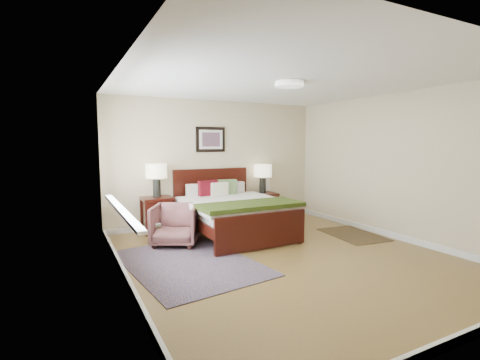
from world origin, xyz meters
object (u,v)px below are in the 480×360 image
(bed, at_px, (232,206))
(rug_persian, at_px, (189,263))
(nightstand_right, at_px, (263,204))
(lamp_left, at_px, (156,173))
(armchair, at_px, (175,225))
(lamp_right, at_px, (263,173))
(nightstand_left, at_px, (157,204))

(bed, relative_size, rug_persian, 0.94)
(nightstand_right, bearing_deg, bed, -145.03)
(lamp_left, xyz_separation_m, rug_persian, (-0.04, -1.87, -1.09))
(lamp_left, xyz_separation_m, armchair, (0.06, -0.93, -0.77))
(nightstand_right, xyz_separation_m, rug_persian, (-2.30, -1.85, -0.35))
(nightstand_right, bearing_deg, lamp_right, 90.00)
(lamp_left, distance_m, armchair, 1.21)
(nightstand_right, bearing_deg, armchair, -157.44)
(armchair, bearing_deg, nightstand_right, 51.40)
(lamp_left, distance_m, lamp_right, 2.27)
(bed, relative_size, lamp_left, 3.39)
(nightstand_right, relative_size, lamp_left, 0.96)
(bed, xyz_separation_m, nightstand_left, (-1.16, 0.77, 0.02))
(rug_persian, bearing_deg, lamp_right, 31.99)
(nightstand_right, height_order, rug_persian, nightstand_right)
(bed, height_order, lamp_left, lamp_left)
(nightstand_right, height_order, lamp_right, lamp_right)
(bed, bearing_deg, lamp_left, 145.83)
(lamp_right, bearing_deg, nightstand_left, -179.44)
(nightstand_left, xyz_separation_m, lamp_right, (2.27, 0.02, 0.49))
(nightstand_left, bearing_deg, lamp_right, 0.56)
(nightstand_left, relative_size, lamp_right, 1.08)
(nightstand_left, xyz_separation_m, armchair, (0.06, -0.91, -0.20))
(lamp_left, xyz_separation_m, lamp_right, (2.27, 0.00, -0.08))
(lamp_right, bearing_deg, rug_persian, -141.00)
(nightstand_left, distance_m, lamp_right, 2.32)
(nightstand_left, xyz_separation_m, rug_persian, (-0.04, -1.84, -0.53))
(lamp_left, bearing_deg, lamp_right, 0.00)
(lamp_right, distance_m, rug_persian, 3.13)
(bed, bearing_deg, rug_persian, -137.98)
(bed, xyz_separation_m, lamp_right, (1.11, 0.79, 0.50))
(nightstand_right, relative_size, lamp_right, 0.96)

